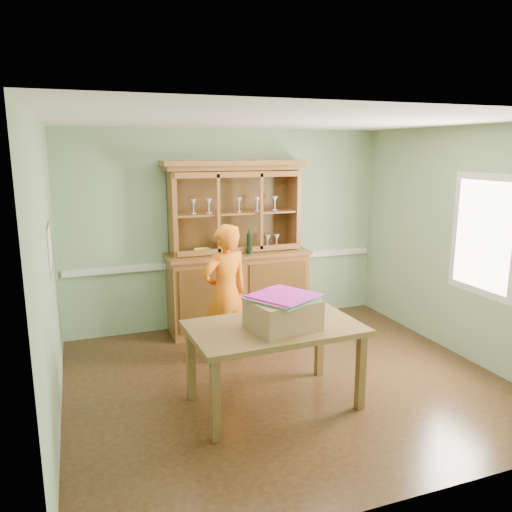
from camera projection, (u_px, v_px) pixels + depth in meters
name	position (u px, v px, depth m)	size (l,w,h in m)	color
floor	(285.00, 381.00, 5.35)	(4.50, 4.50, 0.00)	#4B3218
ceiling	(289.00, 121.00, 4.78)	(4.50, 4.50, 0.00)	white
wall_back	(229.00, 229.00, 6.90)	(4.50, 4.50, 0.00)	gray
wall_left	(48.00, 277.00, 4.31)	(4.00, 4.00, 0.00)	gray
wall_right	(463.00, 244.00, 5.82)	(4.00, 4.00, 0.00)	gray
wall_front	(410.00, 320.00, 3.23)	(4.50, 4.50, 0.00)	gray
chair_rail	(230.00, 261.00, 6.98)	(4.41, 0.05, 0.08)	silver
framed_map	(50.00, 248.00, 4.55)	(0.03, 0.60, 0.46)	#352515
window_panel	(483.00, 235.00, 5.51)	(0.03, 0.96, 1.36)	silver
china_hutch	(237.00, 271.00, 6.79)	(1.95, 0.64, 2.29)	brown
dining_table	(274.00, 335.00, 4.73)	(1.64, 1.02, 0.80)	brown
cardboard_box	(283.00, 314.00, 4.60)	(0.60, 0.48, 0.28)	#97704D
kite_stack	(282.00, 297.00, 4.59)	(0.72, 0.72, 0.04)	#3BCA65
person	(226.00, 293.00, 5.74)	(0.59, 0.39, 1.61)	orange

